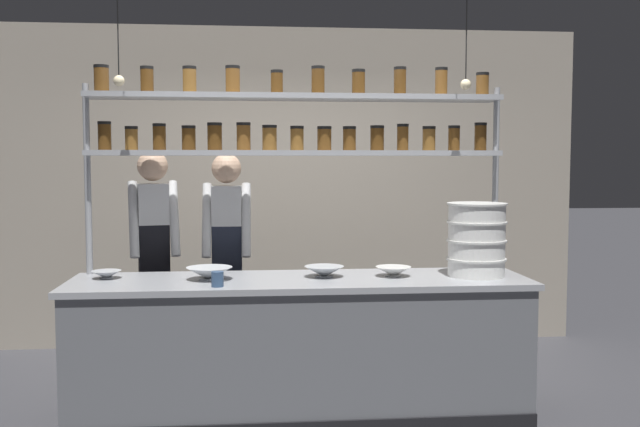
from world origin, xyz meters
name	(u,v)px	position (x,y,z in m)	size (l,w,h in m)	color
ground_plane	(301,416)	(0.00, 0.00, 0.00)	(40.00, 40.00, 0.00)	#3D3D42
back_wall	(286,187)	(0.00, 1.97, 1.45)	(5.39, 0.12, 2.89)	#9E9384
prep_counter	(301,348)	(0.00, 0.00, 0.46)	(2.99, 0.76, 0.92)	slate
spice_shelf_unit	(295,132)	(-0.01, 0.33, 1.89)	(2.87, 0.28, 2.34)	#999BA0
chef_left	(154,250)	(-1.04, 0.74, 1.03)	(0.40, 0.33, 1.76)	black
chef_center	(227,251)	(-0.50, 0.76, 1.01)	(0.36, 0.30, 1.74)	black
container_stack	(476,240)	(1.17, -0.01, 1.16)	(0.40, 0.40, 0.49)	white
prep_bowl_near_left	(324,272)	(0.16, 0.05, 0.96)	(0.26, 0.26, 0.07)	#B2B7BC
prep_bowl_center_front	(106,275)	(-1.26, 0.12, 0.95)	(0.19, 0.19, 0.05)	#B2B7BC
prep_bowl_center_back	(393,272)	(0.62, 0.03, 0.95)	(0.24, 0.24, 0.07)	silver
prep_bowl_near_right	(209,274)	(-0.59, 0.01, 0.96)	(0.30, 0.30, 0.08)	silver
serving_cup_front	(217,279)	(-0.53, -0.26, 0.97)	(0.08, 0.08, 0.09)	#334C70
pendant_light_row	(296,77)	(-0.02, 0.00, 2.22)	(2.29, 0.07, 0.69)	black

